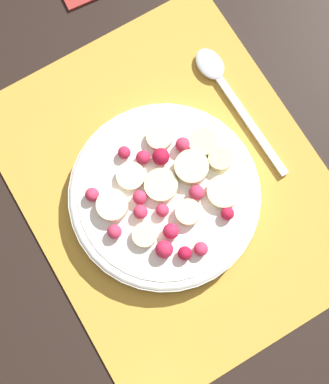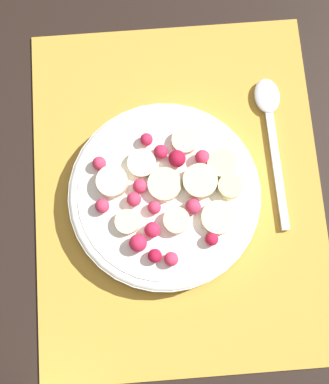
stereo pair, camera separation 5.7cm
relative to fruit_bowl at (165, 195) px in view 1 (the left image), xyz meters
The scene contains 4 objects.
ground_plane 0.03m from the fruit_bowl, 118.54° to the left, with size 3.00×3.00×0.00m, color black.
placemat 0.03m from the fruit_bowl, 118.54° to the left, with size 0.41×0.33×0.01m.
fruit_bowl is the anchor object (origin of this frame).
spoon 0.15m from the fruit_bowl, 122.76° to the left, with size 0.18×0.03×0.01m.
Camera 1 is at (0.12, -0.08, 0.60)m, focal length 50.00 mm.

